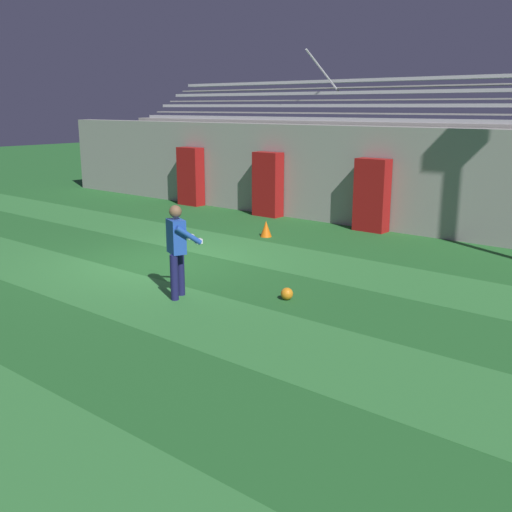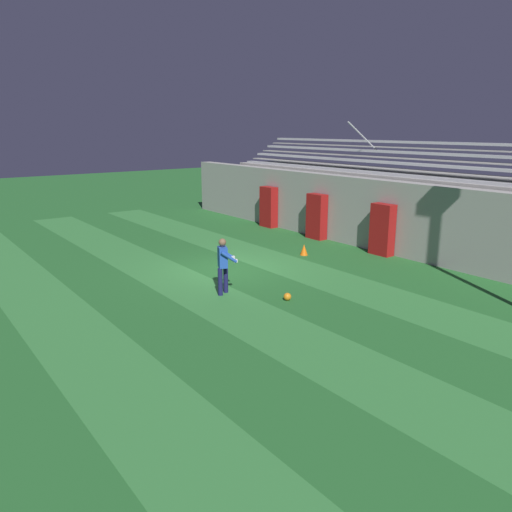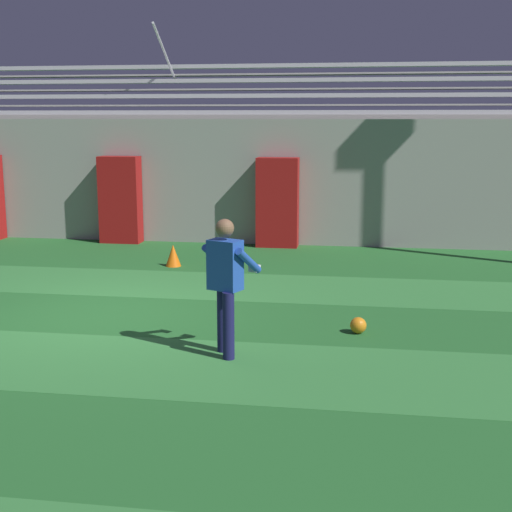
{
  "view_description": "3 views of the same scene",
  "coord_description": "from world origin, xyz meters",
  "views": [
    {
      "loc": [
        9.7,
        -8.47,
        3.33
      ],
      "look_at": [
        3.29,
        -0.76,
        0.81
      ],
      "focal_mm": 42.0,
      "sensor_mm": 36.0,
      "label": 1
    },
    {
      "loc": [
        13.86,
        -9.09,
        4.75
      ],
      "look_at": [
        2.51,
        -0.6,
        1.1
      ],
      "focal_mm": 35.0,
      "sensor_mm": 36.0,
      "label": 2
    },
    {
      "loc": [
        3.7,
        -9.61,
        2.84
      ],
      "look_at": [
        2.19,
        0.3,
        0.88
      ],
      "focal_mm": 50.0,
      "sensor_mm": 36.0,
      "label": 3
    }
  ],
  "objects": [
    {
      "name": "bleacher_stand",
      "position": [
        -0.0,
        8.49,
        1.5
      ],
      "size": [
        18.0,
        3.35,
        5.03
      ],
      "color": "#999691",
      "rests_on": "ground"
    },
    {
      "name": "turf_stripe_mid",
      "position": [
        0.0,
        -1.98,
        0.0
      ],
      "size": [
        28.0,
        2.01,
        0.01
      ],
      "primitive_type": "cube",
      "color": "#337A38",
      "rests_on": "ground"
    },
    {
      "name": "turf_stripe_near",
      "position": [
        0.0,
        -6.0,
        0.0
      ],
      "size": [
        28.0,
        2.01,
        0.01
      ],
      "primitive_type": "cube",
      "color": "#337A38",
      "rests_on": "ground"
    },
    {
      "name": "padding_pillar_far_left",
      "position": [
        -5.21,
        5.95,
        0.99
      ],
      "size": [
        0.92,
        0.44,
        1.97
      ],
      "primitive_type": "cube",
      "color": "maroon",
      "rests_on": "ground"
    },
    {
      "name": "padding_pillar_gate_right",
      "position": [
        1.81,
        5.95,
        0.99
      ],
      "size": [
        0.92,
        0.44,
        1.97
      ],
      "primitive_type": "cube",
      "color": "maroon",
      "rests_on": "ground"
    },
    {
      "name": "padding_pillar_gate_left",
      "position": [
        -1.81,
        5.95,
        0.99
      ],
      "size": [
        0.92,
        0.44,
        1.97
      ],
      "primitive_type": "cube",
      "color": "maroon",
      "rests_on": "ground"
    },
    {
      "name": "ground_plane",
      "position": [
        0.0,
        0.0,
        0.0
      ],
      "size": [
        80.0,
        80.0,
        0.0
      ],
      "primitive_type": "plane",
      "color": "#236028"
    },
    {
      "name": "turf_stripe_far",
      "position": [
        0.0,
        2.05,
        0.0
      ],
      "size": [
        28.0,
        2.01,
        0.01
      ],
      "primitive_type": "cube",
      "color": "#337A38",
      "rests_on": "ground"
    },
    {
      "name": "traffic_cone",
      "position": [
        0.07,
        3.52,
        0.21
      ],
      "size": [
        0.3,
        0.3,
        0.42
      ],
      "primitive_type": "cone",
      "color": "orange",
      "rests_on": "ground"
    },
    {
      "name": "back_wall",
      "position": [
        0.0,
        6.5,
        1.4
      ],
      "size": [
        24.0,
        0.6,
        2.8
      ],
      "primitive_type": "cube",
      "color": "#999691",
      "rests_on": "ground"
    },
    {
      "name": "goalkeeper",
      "position": [
        2.1,
        -1.48,
        0.95
      ],
      "size": [
        0.71,
        0.69,
        1.67
      ],
      "color": "#19194C",
      "rests_on": "ground"
    },
    {
      "name": "soccer_ball",
      "position": [
        3.67,
        -0.36,
        0.11
      ],
      "size": [
        0.22,
        0.22,
        0.22
      ],
      "primitive_type": "sphere",
      "color": "orange",
      "rests_on": "ground"
    }
  ]
}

